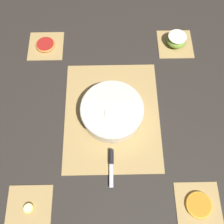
{
  "coord_description": "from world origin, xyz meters",
  "views": [
    {
      "loc": [
        -0.42,
        0.01,
        0.98
      ],
      "look_at": [
        0.0,
        0.0,
        0.03
      ],
      "focal_mm": 42.0,
      "sensor_mm": 36.0,
      "label": 1
    }
  ],
  "objects_px": {
    "orange_slice_whole": "(199,205)",
    "paring_knife": "(111,159)",
    "banana_coin_single": "(28,208)",
    "fruit_salad_bowl": "(112,111)",
    "grapefruit_slice": "(45,45)",
    "apple_half": "(176,40)"
  },
  "relations": [
    {
      "from": "fruit_salad_bowl",
      "to": "orange_slice_whole",
      "type": "bearing_deg",
      "value": -139.65
    },
    {
      "from": "fruit_salad_bowl",
      "to": "banana_coin_single",
      "type": "xyz_separation_m",
      "value": [
        -0.35,
        0.3,
        -0.03
      ]
    },
    {
      "from": "paring_knife",
      "to": "banana_coin_single",
      "type": "relative_size",
      "value": 3.79
    },
    {
      "from": "fruit_salad_bowl",
      "to": "paring_knife",
      "type": "relative_size",
      "value": 1.78
    },
    {
      "from": "grapefruit_slice",
      "to": "paring_knife",
      "type": "bearing_deg",
      "value": -151.4
    },
    {
      "from": "paring_knife",
      "to": "orange_slice_whole",
      "type": "bearing_deg",
      "value": -119.0
    },
    {
      "from": "banana_coin_single",
      "to": "grapefruit_slice",
      "type": "distance_m",
      "value": 0.7
    },
    {
      "from": "orange_slice_whole",
      "to": "paring_knife",
      "type": "bearing_deg",
      "value": 61.0
    },
    {
      "from": "banana_coin_single",
      "to": "grapefruit_slice",
      "type": "height_order",
      "value": "grapefruit_slice"
    },
    {
      "from": "orange_slice_whole",
      "to": "grapefruit_slice",
      "type": "relative_size",
      "value": 1.06
    },
    {
      "from": "paring_knife",
      "to": "grapefruit_slice",
      "type": "relative_size",
      "value": 1.58
    },
    {
      "from": "fruit_salad_bowl",
      "to": "apple_half",
      "type": "distance_m",
      "value": 0.46
    },
    {
      "from": "paring_knife",
      "to": "orange_slice_whole",
      "type": "relative_size",
      "value": 1.5
    },
    {
      "from": "apple_half",
      "to": "grapefruit_slice",
      "type": "bearing_deg",
      "value": 90.0
    },
    {
      "from": "grapefruit_slice",
      "to": "orange_slice_whole",
      "type": "bearing_deg",
      "value": -139.75
    },
    {
      "from": "fruit_salad_bowl",
      "to": "apple_half",
      "type": "xyz_separation_m",
      "value": [
        0.35,
        -0.3,
        -0.01
      ]
    },
    {
      "from": "paring_knife",
      "to": "apple_half",
      "type": "bearing_deg",
      "value": -29.58
    },
    {
      "from": "fruit_salad_bowl",
      "to": "apple_half",
      "type": "height_order",
      "value": "fruit_salad_bowl"
    },
    {
      "from": "paring_knife",
      "to": "banana_coin_single",
      "type": "xyz_separation_m",
      "value": [
        -0.17,
        0.29,
        -0.0
      ]
    },
    {
      "from": "fruit_salad_bowl",
      "to": "grapefruit_slice",
      "type": "height_order",
      "value": "fruit_salad_bowl"
    },
    {
      "from": "banana_coin_single",
      "to": "orange_slice_whole",
      "type": "bearing_deg",
      "value": -90.0
    },
    {
      "from": "apple_half",
      "to": "orange_slice_whole",
      "type": "height_order",
      "value": "apple_half"
    }
  ]
}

